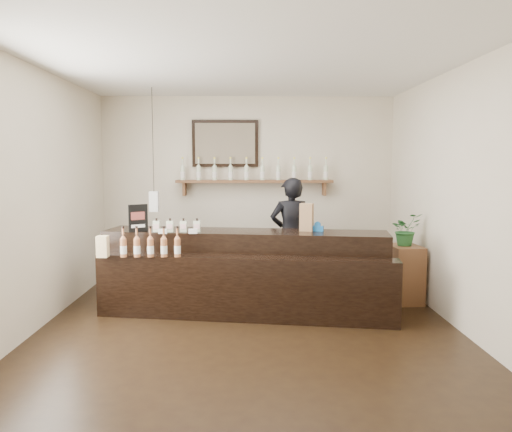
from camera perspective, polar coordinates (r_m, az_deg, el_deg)
The scene contains 10 objects.
ground at distance 5.59m, azimuth -0.89°, elevation -12.46°, with size 5.00×5.00×0.00m, color black.
room_shell at distance 5.30m, azimuth -0.92°, elevation 5.28°, with size 5.00×5.00×5.00m.
back_wall_decor at distance 7.68m, azimuth -2.12°, elevation 5.92°, with size 2.66×0.96×1.69m.
counter at distance 6.02m, azimuth -1.35°, elevation -6.67°, with size 3.48×1.43×1.12m.
promo_sign at distance 6.12m, azimuth -13.32°, elevation -0.24°, with size 0.21×0.14×0.33m.
paper_bag at distance 6.05m, azimuth 5.81°, elevation -0.15°, with size 0.18×0.16×0.33m.
tape_dispenser at distance 6.06m, azimuth 7.05°, elevation -1.31°, with size 0.15×0.10×0.12m.
side_cabinet at distance 6.70m, azimuth 16.58°, elevation -6.35°, with size 0.41×0.53×0.73m.
potted_plant at distance 6.60m, azimuth 16.72°, elevation -1.49°, with size 0.37×0.32×0.41m, color #255E2A.
shopkeeper at distance 6.93m, azimuth 3.96°, elevation -1.28°, with size 0.65×0.43×1.79m, color black.
Camera 1 is at (-0.00, -5.30, 1.77)m, focal length 35.00 mm.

